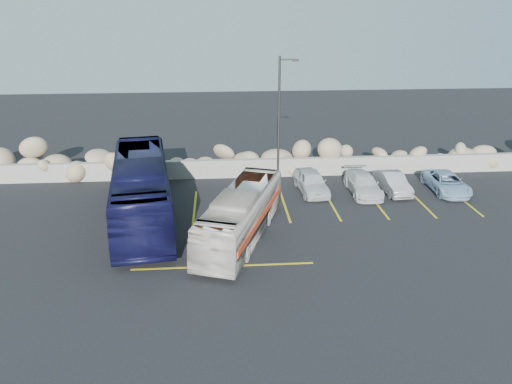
{
  "coord_description": "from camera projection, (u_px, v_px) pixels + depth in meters",
  "views": [
    {
      "loc": [
        -1.0,
        -19.1,
        10.93
      ],
      "look_at": [
        0.74,
        4.0,
        1.99
      ],
      "focal_mm": 35.0,
      "sensor_mm": 36.0,
      "label": 1
    }
  ],
  "objects": [
    {
      "name": "car_d",
      "position": [
        447.0,
        183.0,
        30.24
      ],
      "size": [
        1.99,
        4.14,
        1.14
      ],
      "primitive_type": "imported",
      "rotation": [
        0.0,
        0.0,
        -0.03
      ],
      "color": "#92B0CF",
      "rests_on": "ground"
    },
    {
      "name": "seawall",
      "position": [
        236.0,
        168.0,
        32.72
      ],
      "size": [
        60.0,
        0.4,
        1.2
      ],
      "primitive_type": "cube",
      "color": "gray",
      "rests_on": "ground"
    },
    {
      "name": "car_a",
      "position": [
        311.0,
        182.0,
        30.12
      ],
      "size": [
        1.9,
        4.04,
        1.34
      ],
      "primitive_type": "imported",
      "rotation": [
        0.0,
        0.0,
        0.08
      ],
      "color": "silver",
      "rests_on": "ground"
    },
    {
      "name": "vintage_bus",
      "position": [
        241.0,
        215.0,
        24.12
      ],
      "size": [
        4.87,
        8.97,
        2.45
      ],
      "primitive_type": "imported",
      "rotation": [
        0.0,
        0.0,
        -0.34
      ],
      "color": "beige",
      "rests_on": "ground"
    },
    {
      "name": "car_c",
      "position": [
        363.0,
        184.0,
        29.97
      ],
      "size": [
        1.68,
        4.09,
        1.19
      ],
      "primitive_type": "imported",
      "rotation": [
        0.0,
        0.0,
        -0.0
      ],
      "color": "silver",
      "rests_on": "ground"
    },
    {
      "name": "ground",
      "position": [
        246.0,
        268.0,
        21.77
      ],
      "size": [
        90.0,
        90.0,
        0.0
      ],
      "primitive_type": "plane",
      "color": "black",
      "rests_on": "ground"
    },
    {
      "name": "parking_lines",
      "position": [
        325.0,
        214.0,
        27.27
      ],
      "size": [
        18.16,
        9.36,
        0.01
      ],
      "color": "gold",
      "rests_on": "ground"
    },
    {
      "name": "riprap_pile",
      "position": [
        235.0,
        153.0,
        33.58
      ],
      "size": [
        54.0,
        2.8,
        2.6
      ],
      "primitive_type": null,
      "color": "#9C8766",
      "rests_on": "ground"
    },
    {
      "name": "tour_coach",
      "position": [
        141.0,
        189.0,
        26.22
      ],
      "size": [
        4.37,
        12.05,
        3.28
      ],
      "primitive_type": "imported",
      "rotation": [
        0.0,
        0.0,
        0.14
      ],
      "color": "black",
      "rests_on": "ground"
    },
    {
      "name": "car_b",
      "position": [
        393.0,
        183.0,
        30.18
      ],
      "size": [
        1.48,
        3.65,
        1.18
      ],
      "primitive_type": "imported",
      "rotation": [
        0.0,
        0.0,
        0.07
      ],
      "color": "#A5A6AA",
      "rests_on": "ground"
    },
    {
      "name": "lamppost",
      "position": [
        280.0,
        121.0,
        29.24
      ],
      "size": [
        1.14,
        0.18,
        8.0
      ],
      "color": "#2B2826",
      "rests_on": "ground"
    }
  ]
}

